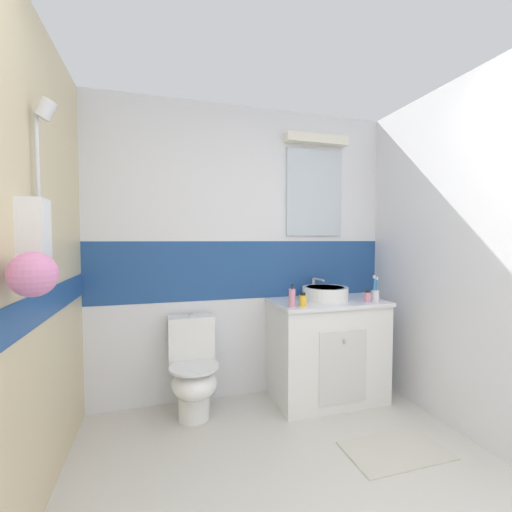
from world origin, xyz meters
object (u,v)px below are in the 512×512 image
at_px(sink_basin, 325,293).
at_px(soap_dispenser, 292,298).
at_px(toothbrush_cup, 375,294).
at_px(perfume_flask_small, 367,296).
at_px(toilet, 193,370).
at_px(lotion_bottle_short, 303,300).

bearing_deg(sink_basin, soap_dispenser, -151.85).
height_order(toothbrush_cup, soap_dispenser, toothbrush_cup).
distance_m(sink_basin, toothbrush_cup, 0.41).
relative_size(soap_dispenser, perfume_flask_small, 1.83).
height_order(sink_basin, toilet, sink_basin).
distance_m(lotion_bottle_short, perfume_flask_small, 0.59).
height_order(sink_basin, perfume_flask_small, sink_basin).
bearing_deg(toilet, soap_dispenser, -15.99).
distance_m(sink_basin, soap_dispenser, 0.44).
bearing_deg(soap_dispenser, toilet, 164.01).
bearing_deg(toothbrush_cup, perfume_flask_small, -173.53).
bearing_deg(toilet, sink_basin, 0.01).
relative_size(sink_basin, soap_dispenser, 2.41).
xyz_separation_m(toilet, perfume_flask_small, (1.41, -0.19, 0.54)).
bearing_deg(perfume_flask_small, soap_dispenser, -178.45).
distance_m(sink_basin, perfume_flask_small, 0.34).
bearing_deg(lotion_bottle_short, perfume_flask_small, 1.95).
xyz_separation_m(toothbrush_cup, soap_dispenser, (-0.76, -0.03, 0.02)).
distance_m(soap_dispenser, perfume_flask_small, 0.68).
height_order(soap_dispenser, lotion_bottle_short, soap_dispenser).
height_order(sink_basin, lotion_bottle_short, sink_basin).
bearing_deg(sink_basin, toilet, -179.99).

